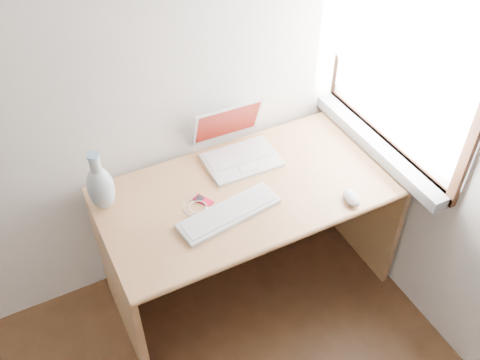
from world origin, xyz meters
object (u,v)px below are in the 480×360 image
desk (242,208)px  external_keyboard (229,213)px  laptop (237,147)px  vase (100,187)px

desk → external_keyboard: size_ratio=2.89×
laptop → desk: bearing=-106.9°
vase → external_keyboard: bearing=-32.4°
external_keyboard → vase: bearing=139.7°
desk → external_keyboard: 0.34m
laptop → vase: vase is taller
external_keyboard → vase: 0.57m
laptop → external_keyboard: 0.41m
external_keyboard → desk: bearing=42.4°
desk → external_keyboard: bearing=-129.6°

